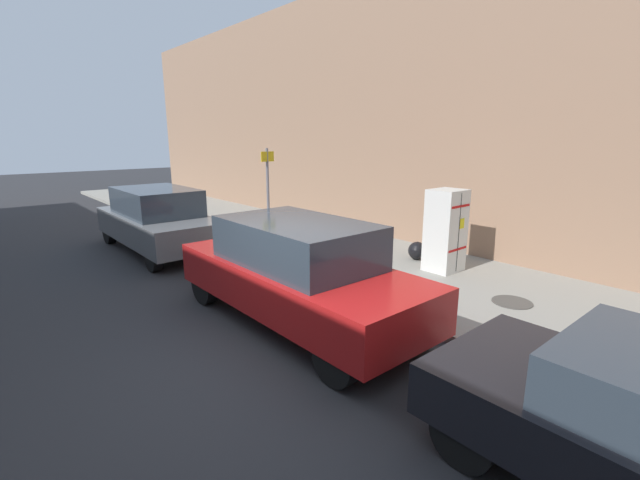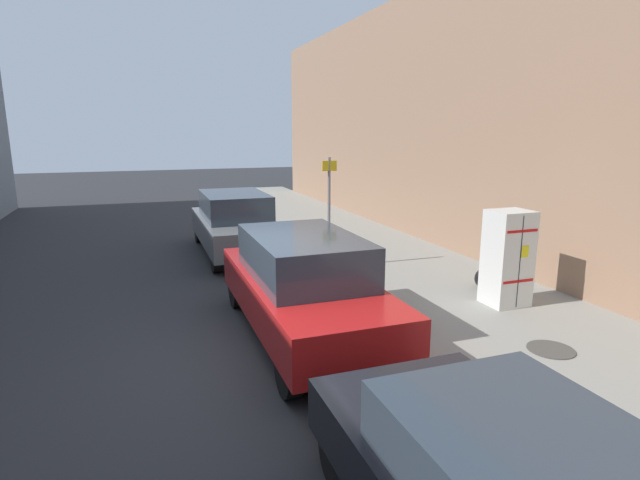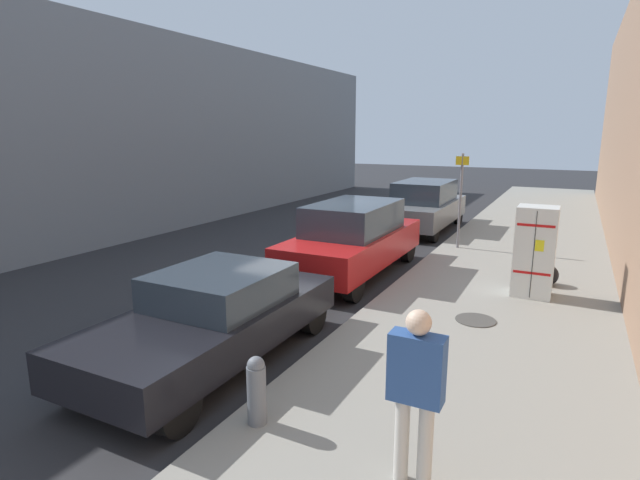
% 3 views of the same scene
% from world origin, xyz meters
% --- Properties ---
extents(ground_plane, '(80.00, 80.00, 0.00)m').
position_xyz_m(ground_plane, '(0.00, 0.00, 0.00)').
color(ground_plane, '#28282B').
extents(sidewalk_slab, '(4.36, 44.00, 0.14)m').
position_xyz_m(sidewalk_slab, '(-4.46, 0.00, 0.07)').
color(sidewalk_slab, gray).
rests_on(sidewalk_slab, ground).
extents(building_facade_near, '(2.23, 39.60, 7.56)m').
position_xyz_m(building_facade_near, '(-7.75, 0.00, 3.78)').
color(building_facade_near, '#937056').
rests_on(building_facade_near, ground).
extents(discarded_refrigerator, '(0.76, 0.67, 1.82)m').
position_xyz_m(discarded_refrigerator, '(-5.04, -0.37, 1.05)').
color(discarded_refrigerator, silver).
rests_on(discarded_refrigerator, sidewalk_slab).
extents(manhole_cover, '(0.70, 0.70, 0.02)m').
position_xyz_m(manhole_cover, '(-4.30, 1.59, 0.15)').
color(manhole_cover, '#47443F').
rests_on(manhole_cover, sidewalk_slab).
extents(street_sign_post, '(0.36, 0.07, 2.67)m').
position_xyz_m(street_sign_post, '(-2.80, -4.00, 1.63)').
color(street_sign_post, slate).
rests_on(street_sign_post, sidewalk_slab).
extents(trash_bag, '(0.44, 0.44, 0.44)m').
position_xyz_m(trash_bag, '(-5.30, -1.28, 0.36)').
color(trash_bag, black).
rests_on(trash_bag, sidewalk_slab).
extents(parked_suv_gray, '(1.90, 4.76, 1.73)m').
position_xyz_m(parked_suv_gray, '(-1.02, -6.77, 0.88)').
color(parked_suv_gray, slate).
rests_on(parked_suv_gray, ground).
extents(parked_suv_red, '(1.86, 4.86, 1.76)m').
position_xyz_m(parked_suv_red, '(-1.02, -0.54, 0.91)').
color(parked_suv_red, red).
rests_on(parked_suv_red, ground).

